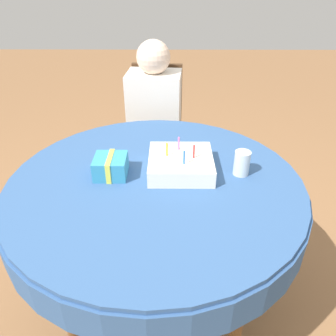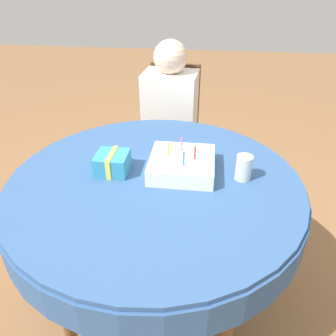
% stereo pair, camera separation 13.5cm
% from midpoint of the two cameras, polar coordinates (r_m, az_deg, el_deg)
% --- Properties ---
extents(ground_plane, '(12.00, 12.00, 0.00)m').
position_cam_midpoint_polar(ground_plane, '(1.88, -3.97, -21.34)').
color(ground_plane, '#8C603D').
extents(dining_table, '(1.24, 1.24, 0.75)m').
position_cam_midpoint_polar(dining_table, '(1.41, -4.95, -4.97)').
color(dining_table, '#335689').
rests_on(dining_table, ground_plane).
extents(chair, '(0.40, 0.40, 0.95)m').
position_cam_midpoint_polar(chair, '(2.31, -3.70, 6.10)').
color(chair, '#4C331E').
rests_on(chair, ground_plane).
extents(person, '(0.35, 0.37, 1.14)m').
position_cam_midpoint_polar(person, '(2.16, -4.23, 9.42)').
color(person, beige).
rests_on(person, ground_plane).
extents(birthday_cake, '(0.27, 0.27, 0.13)m').
position_cam_midpoint_polar(birthday_cake, '(1.39, -0.55, 0.69)').
color(birthday_cake, white).
rests_on(birthday_cake, dining_table).
extents(drinking_glass, '(0.07, 0.07, 0.11)m').
position_cam_midpoint_polar(drinking_glass, '(1.38, 10.04, 0.78)').
color(drinking_glass, silver).
rests_on(drinking_glass, dining_table).
extents(gift_box, '(0.13, 0.14, 0.09)m').
position_cam_midpoint_polar(gift_box, '(1.39, -12.69, 0.21)').
color(gift_box, teal).
rests_on(gift_box, dining_table).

